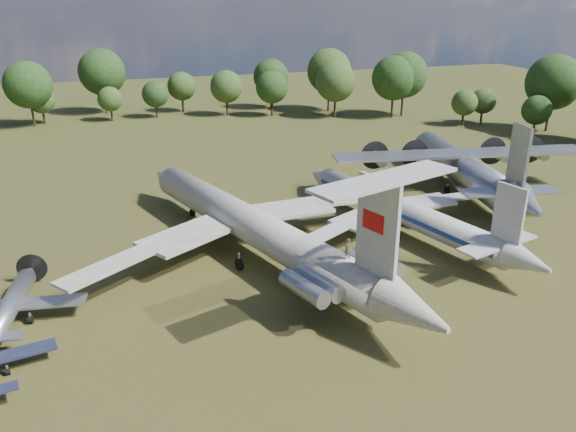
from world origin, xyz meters
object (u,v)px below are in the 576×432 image
object	(u,v)px
an12_transport	(463,173)
small_prop_northwest	(11,310)
il62_airliner	(253,232)
person_on_il62	(348,249)
tu104_jet	(401,215)

from	to	relation	value
an12_transport	small_prop_northwest	xyz separation A→B (m)	(-57.83, -18.05, -1.52)
il62_airliner	small_prop_northwest	distance (m)	24.45
an12_transport	person_on_il62	bearing A→B (deg)	-128.52
tu104_jet	an12_transport	bearing A→B (deg)	19.35
person_on_il62	tu104_jet	bearing A→B (deg)	-146.69
tu104_jet	il62_airliner	bearing A→B (deg)	168.18
an12_transport	small_prop_northwest	distance (m)	60.60
small_prop_northwest	il62_airliner	bearing A→B (deg)	24.83
il62_airliner	an12_transport	distance (m)	36.19
small_prop_northwest	an12_transport	bearing A→B (deg)	26.31
il62_airliner	person_on_il62	distance (m)	15.39
il62_airliner	tu104_jet	world-z (taller)	il62_airliner
small_prop_northwest	person_on_il62	bearing A→B (deg)	-6.09
il62_airliner	small_prop_northwest	xyz separation A→B (m)	(-23.48, -6.66, -1.43)
tu104_jet	small_prop_northwest	bearing A→B (deg)	175.73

